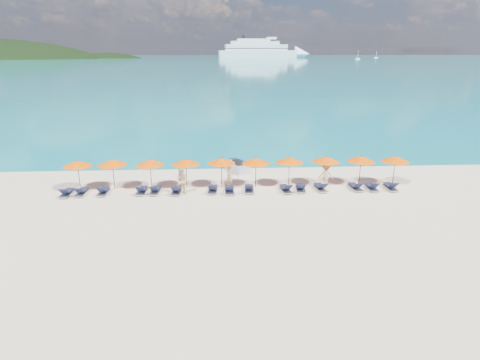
{
  "coord_description": "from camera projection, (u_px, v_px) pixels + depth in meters",
  "views": [
    {
      "loc": [
        -1.46,
        -23.3,
        9.7
      ],
      "look_at": [
        0.0,
        3.0,
        1.2
      ],
      "focal_mm": 30.0,
      "sensor_mm": 36.0,
      "label": 1
    }
  ],
  "objects": [
    {
      "name": "lounger_13",
      "position": [
        372.0,
        187.0,
        29.26
      ],
      "size": [
        0.66,
        1.71,
        0.66
      ],
      "rotation": [
        0.0,
        0.0,
        -0.02
      ],
      "color": "silver",
      "rests_on": "ground"
    },
    {
      "name": "umbrella_7",
      "position": [
        326.0,
        159.0,
        29.84
      ],
      "size": [
        2.1,
        2.1,
        2.28
      ],
      "color": "black",
      "rests_on": "ground"
    },
    {
      "name": "umbrella_8",
      "position": [
        361.0,
        159.0,
        29.94
      ],
      "size": [
        2.1,
        2.1,
        2.28
      ],
      "color": "black",
      "rests_on": "ground"
    },
    {
      "name": "umbrella_3",
      "position": [
        186.0,
        162.0,
        29.15
      ],
      "size": [
        2.1,
        2.1,
        2.28
      ],
      "color": "black",
      "rests_on": "ground"
    },
    {
      "name": "lounger_9",
      "position": [
        286.0,
        189.0,
        28.89
      ],
      "size": [
        0.79,
        1.75,
        0.66
      ],
      "rotation": [
        0.0,
        0.0,
        0.1
      ],
      "color": "silver",
      "rests_on": "ground"
    },
    {
      "name": "lounger_8",
      "position": [
        249.0,
        189.0,
        28.87
      ],
      "size": [
        0.72,
        1.73,
        0.66
      ],
      "rotation": [
        0.0,
        0.0,
        -0.06
      ],
      "color": "silver",
      "rests_on": "ground"
    },
    {
      "name": "lounger_12",
      "position": [
        356.0,
        187.0,
        29.3
      ],
      "size": [
        0.79,
        1.76,
        0.66
      ],
      "rotation": [
        0.0,
        0.0,
        0.1
      ],
      "color": "silver",
      "rests_on": "ground"
    },
    {
      "name": "umbrella_9",
      "position": [
        395.0,
        159.0,
        29.9
      ],
      "size": [
        2.1,
        2.1,
        2.28
      ],
      "color": "black",
      "rests_on": "ground"
    },
    {
      "name": "umbrella_5",
      "position": [
        256.0,
        161.0,
        29.39
      ],
      "size": [
        2.1,
        2.1,
        2.28
      ],
      "color": "black",
      "rests_on": "ground"
    },
    {
      "name": "lounger_11",
      "position": [
        321.0,
        187.0,
        29.2
      ],
      "size": [
        0.77,
        1.75,
        0.66
      ],
      "rotation": [
        0.0,
        0.0,
        0.09
      ],
      "color": "silver",
      "rests_on": "ground"
    },
    {
      "name": "lounger_5",
      "position": [
        177.0,
        190.0,
        28.53
      ],
      "size": [
        0.7,
        1.73,
        0.66
      ],
      "rotation": [
        0.0,
        0.0,
        -0.05
      ],
      "color": "silver",
      "rests_on": "ground"
    },
    {
      "name": "umbrella_4",
      "position": [
        221.0,
        161.0,
        29.43
      ],
      "size": [
        2.1,
        2.1,
        2.28
      ],
      "color": "black",
      "rests_on": "ground"
    },
    {
      "name": "umbrella_6",
      "position": [
        290.0,
        160.0,
        29.63
      ],
      "size": [
        2.1,
        2.1,
        2.28
      ],
      "color": "black",
      "rests_on": "ground"
    },
    {
      "name": "sea",
      "position": [
        218.0,
        57.0,
        652.31
      ],
      "size": [
        1600.0,
        1300.0,
        0.01
      ],
      "primitive_type": "cube",
      "color": "#1FA9B2",
      "rests_on": "ground"
    },
    {
      "name": "lounger_14",
      "position": [
        391.0,
        187.0,
        29.33
      ],
      "size": [
        0.66,
        1.71,
        0.66
      ],
      "rotation": [
        0.0,
        0.0,
        -0.02
      ],
      "color": "silver",
      "rests_on": "ground"
    },
    {
      "name": "lounger_3",
      "position": [
        142.0,
        190.0,
        28.55
      ],
      "size": [
        0.71,
        1.73,
        0.66
      ],
      "rotation": [
        0.0,
        0.0,
        -0.06
      ],
      "color": "silver",
      "rests_on": "ground"
    },
    {
      "name": "sailboat_far",
      "position": [
        376.0,
        57.0,
        581.09
      ],
      "size": [
        5.43,
        1.81,
        9.96
      ],
      "color": "white",
      "rests_on": "ground"
    },
    {
      "name": "lounger_2",
      "position": [
        104.0,
        191.0,
        28.4
      ],
      "size": [
        0.62,
        1.7,
        0.66
      ],
      "rotation": [
        0.0,
        0.0,
        -0.0
      ],
      "color": "silver",
      "rests_on": "ground"
    },
    {
      "name": "umbrella_2",
      "position": [
        150.0,
        162.0,
        29.0
      ],
      "size": [
        2.1,
        2.1,
        2.28
      ],
      "color": "black",
      "rests_on": "ground"
    },
    {
      "name": "headland_small",
      "position": [
        111.0,
        84.0,
        560.12
      ],
      "size": [
        162.0,
        126.0,
        85.5
      ],
      "color": "black",
      "rests_on": "ground"
    },
    {
      "name": "sailboat_near",
      "position": [
        358.0,
        58.0,
        482.63
      ],
      "size": [
        5.52,
        1.84,
        10.12
      ],
      "color": "white",
      "rests_on": "ground"
    },
    {
      "name": "lounger_7",
      "position": [
        229.0,
        190.0,
        28.65
      ],
      "size": [
        0.68,
        1.72,
        0.66
      ],
      "rotation": [
        0.0,
        0.0,
        0.04
      ],
      "color": "silver",
      "rests_on": "ground"
    },
    {
      "name": "beachgoer_b",
      "position": [
        182.0,
        181.0,
        28.17
      ],
      "size": [
        0.97,
        0.62,
        1.91
      ],
      "primitive_type": "imported",
      "rotation": [
        0.0,
        0.0,
        -0.09
      ],
      "color": "tan",
      "rests_on": "ground"
    },
    {
      "name": "umbrella_1",
      "position": [
        112.0,
        162.0,
        28.97
      ],
      "size": [
        2.1,
        2.1,
        2.28
      ],
      "color": "black",
      "rests_on": "ground"
    },
    {
      "name": "beachgoer_a",
      "position": [
        230.0,
        177.0,
        29.5
      ],
      "size": [
        0.72,
        0.71,
        1.67
      ],
      "primitive_type": "imported",
      "rotation": [
        0.0,
        0.0,
        0.78
      ],
      "color": "tan",
      "rests_on": "ground"
    },
    {
      "name": "beachgoer_c",
      "position": [
        326.0,
        175.0,
        29.74
      ],
      "size": [
        1.18,
        0.57,
        1.81
      ],
      "primitive_type": "imported",
      "rotation": [
        0.0,
        0.0,
        3.12
      ],
      "color": "tan",
      "rests_on": "ground"
    },
    {
      "name": "umbrella_0",
      "position": [
        77.0,
        163.0,
        28.69
      ],
      "size": [
        2.1,
        2.1,
        2.28
      ],
      "color": "black",
      "rests_on": "ground"
    },
    {
      "name": "cruise_ship",
      "position": [
        266.0,
        51.0,
        593.46
      ],
      "size": [
        138.59,
        33.78,
        38.2
      ],
      "rotation": [
        0.0,
        0.0,
        0.09
      ],
      "color": "white",
      "rests_on": "ground"
    },
    {
      "name": "jetski",
      "position": [
        237.0,
        166.0,
        33.84
      ],
      "size": [
        2.1,
        2.88,
        0.97
      ],
      "rotation": [
        0.0,
        0.0,
        0.45
      ],
      "color": "#B0A9C4",
      "rests_on": "ground"
    },
    {
      "name": "lounger_10",
      "position": [
        300.0,
        188.0,
        29.04
      ],
      "size": [
        0.77,
        1.75,
        0.66
      ],
      "rotation": [
        0.0,
        0.0,
        -0.09
      ],
      "color": "silver",
      "rests_on": "ground"
    },
    {
      "name": "lounger_6",
      "position": [
        213.0,
        189.0,
        28.8
      ],
      "size": [
        0.75,
        1.74,
        0.66
      ],
      "rotation": [
        0.0,
        0.0,
        -0.08
      ],
      "color": "silver",
      "rests_on": "ground"
    },
    {
      "name": "ground",
      "position": [
        243.0,
        213.0,
        25.2
      ],
      "size": [
        1400.0,
        1400.0,
        0.0
      ],
      "primitive_type": "plane",
      "color": "beige"
    },
    {
      "name": "lounger_4",
      "position": [
        155.0,
        190.0,
        28.59
      ],
      "size": [
        0.74,
        1.74,
        0.66
      ],
      "rotation": [
        0.0,
        0.0,
        -0.07
      ],
      "color": "silver",
      "rests_on": "ground"
    },
    {
      "name": "lounger_0",
      "position": [
        67.0,
        193.0,
        28.08
      ],
      "size": [
        0.64,
        1.71,
        0.66
      ],
      "rotation": [
        0.0,
        0.0,
        -0.01
      ],
      "color": "silver",
      "rests_on": "ground"
    },
    {
      "name": "lounger_1",
      "position": [
        81.0,
        192.0,
        28.26
      ],
      "size": [
        0.69,
        1.72,
        0.66
      ],
      "rotation": [
        0.0,
        0.0,
        -0.04
      ],
      "color": "silver",
      "rests_on": "ground"
    }
  ]
}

